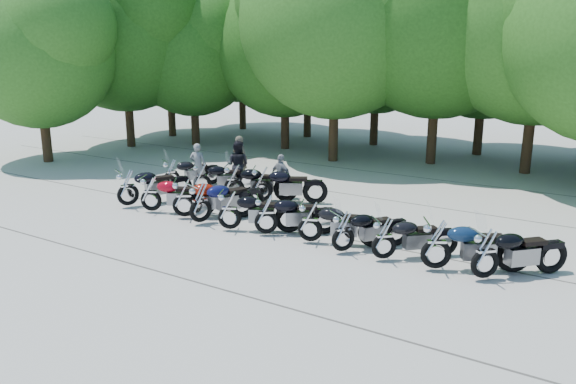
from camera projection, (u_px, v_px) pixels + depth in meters
The scene contains 32 objects.
ground at pixel (259, 242), 15.47m from camera, with size 90.00×90.00×0.00m, color #A39E94.
tree_0 at pixel (168, 43), 32.66m from camera, with size 7.50×7.50×9.21m.
tree_1 at pixel (192, 50), 29.59m from camera, with size 6.97×6.97×8.55m.
tree_2 at pixel (285, 45), 28.40m from camera, with size 7.31×7.31×8.97m.
tree_3 at pixel (336, 21), 24.94m from camera, with size 8.70×8.70×10.67m.
tree_4 at pixel (440, 13), 24.28m from camera, with size 9.13×9.13×11.20m.
tree_5 at pixel (542, 12), 22.30m from camera, with size 9.04×9.04×11.10m.
tree_9 at pixel (241, 42), 35.46m from camera, with size 7.59×7.59×9.32m.
tree_10 at pixel (308, 39), 32.23m from camera, with size 7.78×7.78×9.55m.
tree_11 at pixel (377, 41), 29.51m from camera, with size 7.56×7.56×9.28m.
tree_12 at pixel (487, 36), 26.63m from camera, with size 7.88×7.88×9.67m.
tree_16 at pixel (37, 51), 25.08m from camera, with size 6.97×6.97×8.55m.
tree_17 at pixel (123, 30), 28.87m from camera, with size 8.31×8.31×10.20m.
motorcycle_0 at pixel (128, 186), 18.64m from camera, with size 0.78×2.56×1.45m, color black, non-canonical shape.
motorcycle_1 at pixel (151, 192), 18.03m from camera, with size 0.74×2.43×1.37m, color maroon, non-canonical shape.
motorcycle_2 at pixel (184, 197), 17.41m from camera, with size 0.77×2.53×1.43m, color maroon, non-canonical shape.
motorcycle_3 at pixel (200, 201), 16.85m from camera, with size 0.78×2.55×1.44m, color #0E103F, non-canonical shape.
motorcycle_4 at pixel (229, 209), 16.23m from camera, with size 0.73×2.39×1.35m, color black, non-canonical shape.
motorcycle_5 at pixel (266, 213), 15.85m from camera, with size 0.71×2.35×1.33m, color black, non-canonical shape.
motorcycle_6 at pixel (310, 220), 15.19m from camera, with size 0.72×2.36×1.33m, color black, non-canonical shape.
motorcycle_7 at pixel (343, 230), 14.48m from camera, with size 0.68×2.25×1.27m, color black, non-canonical shape.
motorcycle_8 at pixel (384, 237), 13.96m from camera, with size 0.69×2.25×1.27m, color black, non-canonical shape.
motorcycle_9 at pixel (437, 243), 13.29m from camera, with size 0.78×2.55×1.44m, color #0D213D, non-canonical shape.
motorcycle_10 at pixel (486, 252), 12.75m from camera, with size 0.75×2.47×1.39m, color black, non-canonical shape.
motorcycle_11 at pixel (171, 172), 21.08m from camera, with size 0.69×2.27×1.28m, color black, non-canonical shape.
motorcycle_12 at pixel (202, 176), 20.45m from camera, with size 0.69×2.28×1.29m, color black, non-canonical shape.
motorcycle_13 at pixel (234, 180), 19.57m from camera, with size 0.77×2.54×1.43m, color black, non-canonical shape.
motorcycle_14 at pixel (262, 183), 19.18m from camera, with size 0.77×2.54×1.44m, color black, non-canonical shape.
rider_0 at pixel (198, 165), 21.41m from camera, with size 0.62×0.40×1.69m, color gray.
rider_1 at pixel (238, 165), 21.00m from camera, with size 0.90×0.70×1.86m, color black.
rider_2 at pixel (281, 176), 19.79m from camera, with size 0.93×0.39×1.58m, color gray.
rider_3 at pixel (240, 159), 22.17m from camera, with size 0.68×0.44×1.86m, color #4C4436.
Camera 1 is at (8.41, -11.99, 5.22)m, focal length 35.00 mm.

